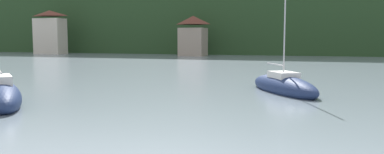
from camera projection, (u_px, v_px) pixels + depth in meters
The scene contains 5 objects.
wooded_hillside at pixel (216, 21), 113.76m from camera, with size 352.00×64.27×53.89m.
shore_building_west at pixel (50, 33), 80.06m from camera, with size 6.41×3.51×9.07m.
shore_building_westcentral at pixel (193, 37), 71.32m from camera, with size 4.78×4.71×7.42m.
sailboat_mid_2 at pixel (0, 96), 18.76m from camera, with size 6.32×6.09×8.70m.
sailboat_mid_7 at pixel (283, 86), 23.02m from camera, with size 5.40×7.01×8.58m.
Camera 1 is at (5.82, 21.57, 3.21)m, focal length 35.80 mm.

